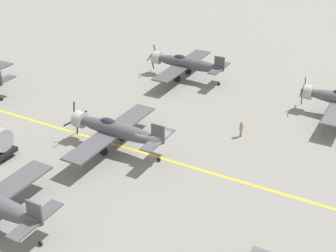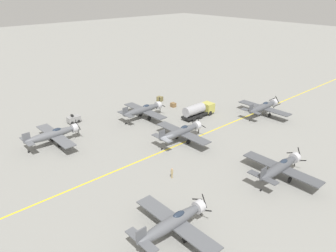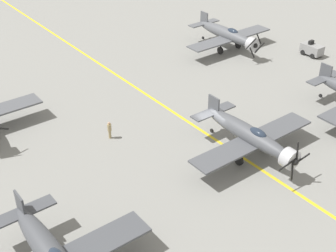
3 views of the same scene
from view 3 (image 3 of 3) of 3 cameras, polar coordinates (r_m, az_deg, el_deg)
ground_plane at (r=41.32m, az=5.56°, el=-1.52°), size 400.00×400.00×0.00m
taxiway_stripe at (r=41.32m, az=5.56°, el=-1.51°), size 0.30×160.00×0.01m
airplane_near_left at (r=58.44m, az=7.34°, el=10.99°), size 12.00×9.98×3.65m
airplane_mid_center at (r=38.41m, az=10.03°, el=-1.17°), size 12.00×9.98×3.80m
tow_tractor at (r=59.54m, az=17.13°, el=8.96°), size 1.57×2.60×1.79m
ground_crew_walking at (r=41.03m, az=-7.14°, el=-0.41°), size 0.36×0.36×1.63m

